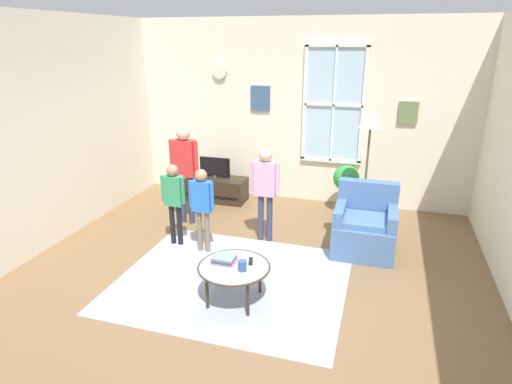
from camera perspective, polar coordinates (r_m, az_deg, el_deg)
name	(u,v)px	position (r m, az deg, el deg)	size (l,w,h in m)	color
ground_plane	(245,282)	(4.98, -1.53, -11.90)	(6.05, 6.23, 0.02)	brown
back_wall	(300,112)	(7.11, 5.88, 10.48)	(5.45, 0.17, 2.92)	silver
side_wall_left	(23,139)	(5.88, -28.57, 6.16)	(0.12, 5.63, 2.92)	silver
area_rug	(232,280)	(5.00, -3.15, -11.59)	(2.54, 2.15, 0.01)	#999EAD
tv_stand	(216,189)	(7.29, -5.38, 0.43)	(1.04, 0.45, 0.40)	#2D2319
television	(215,167)	(7.18, -5.49, 3.29)	(0.52, 0.08, 0.35)	#4C4C4C
armchair	(365,228)	(5.67, 14.24, -4.60)	(0.76, 0.74, 0.87)	#476B9E
coffee_table	(234,268)	(4.48, -2.93, -10.09)	(0.76, 0.76, 0.41)	#99B2B7
book_stack	(224,259)	(4.53, -4.27, -8.91)	(0.24, 0.19, 0.07)	#C16FC3
cup	(242,266)	(4.36, -1.82, -9.75)	(0.09, 0.09, 0.11)	#334C8C
remote_near_books	(251,261)	(4.53, -0.71, -9.17)	(0.04, 0.14, 0.02)	black
person_red_shirt	(185,164)	(6.23, -9.45, 3.72)	(0.44, 0.20, 1.45)	#333851
person_pink_shirt	(265,184)	(5.62, 1.26, 1.09)	(0.39, 0.18, 1.29)	#333851
person_green_shirt	(174,195)	(5.64, -10.85, -0.43)	(0.33, 0.15, 1.10)	black
person_blue_shirt	(202,201)	(5.39, -7.18, -1.19)	(0.33, 0.15, 1.10)	#726656
potted_plant_by_window	(346,184)	(6.79, 11.84, 1.07)	(0.40, 0.40, 0.77)	#9E6B4C
floor_lamp	(370,131)	(6.00, 14.90, 7.80)	(0.32, 0.32, 1.71)	black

